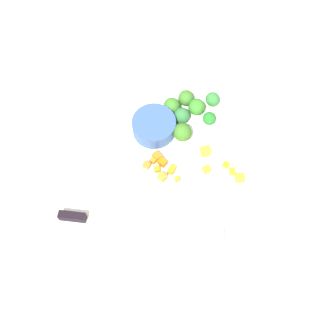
% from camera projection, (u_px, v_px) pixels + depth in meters
% --- Properties ---
extents(ground_plane, '(4.00, 4.00, 0.00)m').
position_uv_depth(ground_plane, '(168.00, 172.00, 0.93)').
color(ground_plane, gray).
extents(cutting_board, '(0.53, 0.37, 0.01)m').
position_uv_depth(cutting_board, '(168.00, 171.00, 0.92)').
color(cutting_board, white).
rests_on(cutting_board, ground_plane).
extents(prep_bowl, '(0.10, 0.10, 0.04)m').
position_uv_depth(prep_bowl, '(154.00, 126.00, 0.94)').
color(prep_bowl, '#335187').
rests_on(prep_bowl, cutting_board).
extents(chef_knife, '(0.26, 0.27, 0.02)m').
position_uv_depth(chef_knife, '(112.00, 222.00, 0.85)').
color(chef_knife, silver).
rests_on(chef_knife, cutting_board).
extents(carrot_dice_0, '(0.02, 0.02, 0.01)m').
position_uv_depth(carrot_dice_0, '(147.00, 165.00, 0.91)').
color(carrot_dice_0, orange).
rests_on(carrot_dice_0, cutting_board).
extents(carrot_dice_1, '(0.02, 0.02, 0.01)m').
position_uv_depth(carrot_dice_1, '(157.00, 169.00, 0.91)').
color(carrot_dice_1, orange).
rests_on(carrot_dice_1, cutting_board).
extents(carrot_dice_2, '(0.02, 0.02, 0.01)m').
position_uv_depth(carrot_dice_2, '(169.00, 172.00, 0.91)').
color(carrot_dice_2, orange).
rests_on(carrot_dice_2, cutting_board).
extents(carrot_dice_3, '(0.02, 0.02, 0.01)m').
position_uv_depth(carrot_dice_3, '(153.00, 161.00, 0.92)').
color(carrot_dice_3, orange).
rests_on(carrot_dice_3, cutting_board).
extents(carrot_dice_4, '(0.02, 0.02, 0.01)m').
position_uv_depth(carrot_dice_4, '(172.00, 169.00, 0.91)').
color(carrot_dice_4, orange).
rests_on(carrot_dice_4, cutting_board).
extents(carrot_dice_5, '(0.02, 0.02, 0.02)m').
position_uv_depth(carrot_dice_5, '(162.00, 177.00, 0.90)').
color(carrot_dice_5, orange).
rests_on(carrot_dice_5, cutting_board).
extents(carrot_dice_6, '(0.02, 0.02, 0.02)m').
position_uv_depth(carrot_dice_6, '(157.00, 157.00, 0.92)').
color(carrot_dice_6, orange).
rests_on(carrot_dice_6, cutting_board).
extents(carrot_dice_7, '(0.01, 0.01, 0.01)m').
position_uv_depth(carrot_dice_7, '(177.00, 179.00, 0.90)').
color(carrot_dice_7, orange).
rests_on(carrot_dice_7, cutting_board).
extents(carrot_dice_8, '(0.02, 0.02, 0.02)m').
position_uv_depth(carrot_dice_8, '(162.00, 163.00, 0.92)').
color(carrot_dice_8, orange).
rests_on(carrot_dice_8, cutting_board).
extents(pepper_dice_0, '(0.02, 0.02, 0.01)m').
position_uv_depth(pepper_dice_0, '(207.00, 170.00, 0.91)').
color(pepper_dice_0, yellow).
rests_on(pepper_dice_0, cutting_board).
extents(pepper_dice_1, '(0.01, 0.02, 0.01)m').
position_uv_depth(pepper_dice_1, '(226.00, 165.00, 0.92)').
color(pepper_dice_1, yellow).
rests_on(pepper_dice_1, cutting_board).
extents(pepper_dice_2, '(0.03, 0.03, 0.02)m').
position_uv_depth(pepper_dice_2, '(240.00, 178.00, 0.90)').
color(pepper_dice_2, yellow).
rests_on(pepper_dice_2, cutting_board).
extents(pepper_dice_3, '(0.02, 0.02, 0.01)m').
position_uv_depth(pepper_dice_3, '(232.00, 172.00, 0.91)').
color(pepper_dice_3, yellow).
rests_on(pepper_dice_3, cutting_board).
extents(pepper_dice_4, '(0.03, 0.03, 0.02)m').
position_uv_depth(pepper_dice_4, '(205.00, 151.00, 0.93)').
color(pepper_dice_4, yellow).
rests_on(pepper_dice_4, cutting_board).
extents(broccoli_floret_0, '(0.04, 0.04, 0.04)m').
position_uv_depth(broccoli_floret_0, '(182.00, 116.00, 0.96)').
color(broccoli_floret_0, '#82B669').
rests_on(broccoli_floret_0, cutting_board).
extents(broccoli_floret_1, '(0.04, 0.04, 0.05)m').
position_uv_depth(broccoli_floret_1, '(182.00, 132.00, 0.93)').
color(broccoli_floret_1, '#96BA6C').
rests_on(broccoli_floret_1, cutting_board).
extents(broccoli_floret_2, '(0.04, 0.04, 0.04)m').
position_uv_depth(broccoli_floret_2, '(172.00, 106.00, 0.97)').
color(broccoli_floret_2, '#8BB55B').
rests_on(broccoli_floret_2, cutting_board).
extents(broccoli_floret_3, '(0.03, 0.03, 0.04)m').
position_uv_depth(broccoli_floret_3, '(209.00, 119.00, 0.95)').
color(broccoli_floret_3, '#96B561').
rests_on(broccoli_floret_3, cutting_board).
extents(broccoli_floret_4, '(0.04, 0.04, 0.04)m').
position_uv_depth(broccoli_floret_4, '(186.00, 98.00, 0.98)').
color(broccoli_floret_4, '#7FC35F').
rests_on(broccoli_floret_4, cutting_board).
extents(broccoli_floret_5, '(0.04, 0.04, 0.04)m').
position_uv_depth(broccoli_floret_5, '(197.00, 107.00, 0.96)').
color(broccoli_floret_5, '#86AA5C').
rests_on(broccoli_floret_5, cutting_board).
extents(broccoli_floret_6, '(0.03, 0.03, 0.04)m').
position_uv_depth(broccoli_floret_6, '(212.00, 99.00, 0.97)').
color(broccoli_floret_6, '#85AE5B').
rests_on(broccoli_floret_6, cutting_board).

